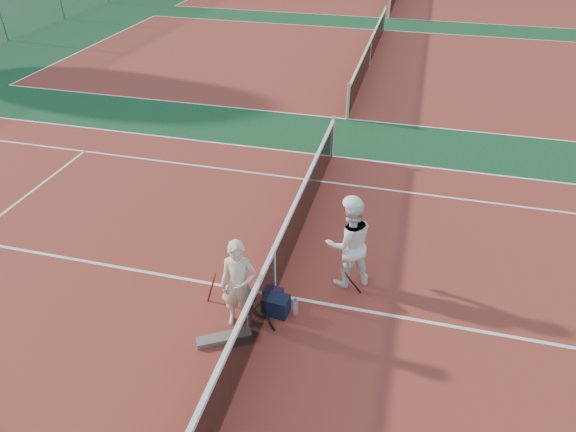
{
  "coord_description": "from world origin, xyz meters",
  "views": [
    {
      "loc": [
        1.9,
        -6.41,
        6.1
      ],
      "look_at": [
        0.0,
        0.94,
        1.05
      ],
      "focal_mm": 32.0,
      "sensor_mm": 36.0,
      "label": 1
    }
  ],
  "objects": [
    {
      "name": "ground",
      "position": [
        0.0,
        0.0,
        0.0
      ],
      "size": [
        130.0,
        130.0,
        0.0
      ],
      "primitive_type": "plane",
      "color": "#103E1F",
      "rests_on": "ground"
    },
    {
      "name": "court_main",
      "position": [
        0.0,
        0.0,
        0.0
      ],
      "size": [
        23.77,
        10.97,
        0.01
      ],
      "primitive_type": "cube",
      "color": "maroon",
      "rests_on": "ground"
    },
    {
      "name": "court_far_a",
      "position": [
        0.0,
        13.5,
        0.0
      ],
      "size": [
        23.77,
        10.97,
        0.01
      ],
      "primitive_type": "cube",
      "color": "maroon",
      "rests_on": "ground"
    },
    {
      "name": "net_main",
      "position": [
        0.0,
        0.0,
        0.51
      ],
      "size": [
        0.1,
        10.98,
        1.02
      ],
      "primitive_type": null,
      "color": "black",
      "rests_on": "ground"
    },
    {
      "name": "net_far_a",
      "position": [
        0.0,
        13.5,
        0.51
      ],
      "size": [
        0.1,
        10.98,
        1.02
      ],
      "primitive_type": null,
      "color": "black",
      "rests_on": "ground"
    },
    {
      "name": "player_a",
      "position": [
        -0.35,
        -0.75,
        0.8
      ],
      "size": [
        0.64,
        0.47,
        1.59
      ],
      "primitive_type": "imported",
      "rotation": [
        0.0,
        0.0,
        0.17
      ],
      "color": "beige",
      "rests_on": "ground"
    },
    {
      "name": "player_b",
      "position": [
        1.15,
        0.67,
        0.86
      ],
      "size": [
        1.04,
        0.96,
        1.71
      ],
      "primitive_type": "imported",
      "rotation": [
        0.0,
        0.0,
        3.61
      ],
      "color": "white",
      "rests_on": "ground"
    },
    {
      "name": "racket_red",
      "position": [
        -0.94,
        -0.4,
        0.29
      ],
      "size": [
        0.26,
        0.31,
        0.58
      ],
      "primitive_type": null,
      "rotation": [
        0.0,
        0.0,
        0.25
      ],
      "color": "maroon",
      "rests_on": "ground"
    },
    {
      "name": "racket_black_held",
      "position": [
        1.24,
        0.29,
        0.26
      ],
      "size": [
        0.44,
        0.42,
        0.52
      ],
      "primitive_type": null,
      "rotation": [
        0.0,
        0.0,
        3.75
      ],
      "color": "black",
      "rests_on": "ground"
    },
    {
      "name": "racket_spare",
      "position": [
        -0.08,
        -0.47,
        0.04
      ],
      "size": [
        0.6,
        0.63,
        0.09
      ],
      "primitive_type": null,
      "rotation": [
        0.0,
        0.0,
        2.3
      ],
      "color": "black",
      "rests_on": "ground"
    },
    {
      "name": "sports_bag_navy",
      "position": [
        0.14,
        -0.41,
        0.17
      ],
      "size": [
        0.45,
        0.33,
        0.34
      ],
      "primitive_type": "cube",
      "rotation": [
        0.0,
        0.0,
        -0.08
      ],
      "color": "black",
      "rests_on": "ground"
    },
    {
      "name": "sports_bag_purple",
      "position": [
        0.02,
        -0.14,
        0.13
      ],
      "size": [
        0.33,
        0.24,
        0.25
      ],
      "primitive_type": "cube",
      "rotation": [
        0.0,
        0.0,
        -0.1
      ],
      "color": "#25102C",
      "rests_on": "ground"
    },
    {
      "name": "net_cover_canvas",
      "position": [
        -0.48,
        -1.2,
        0.05
      ],
      "size": [
        0.85,
        0.6,
        0.09
      ],
      "primitive_type": "cube",
      "rotation": [
        0.0,
        0.0,
        0.52
      ],
      "color": "#66615C",
      "rests_on": "ground"
    },
    {
      "name": "water_bottle",
      "position": [
        0.46,
        -0.36,
        0.15
      ],
      "size": [
        0.09,
        0.09,
        0.3
      ],
      "primitive_type": "cylinder",
      "color": "#C9E7FF",
      "rests_on": "ground"
    }
  ]
}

